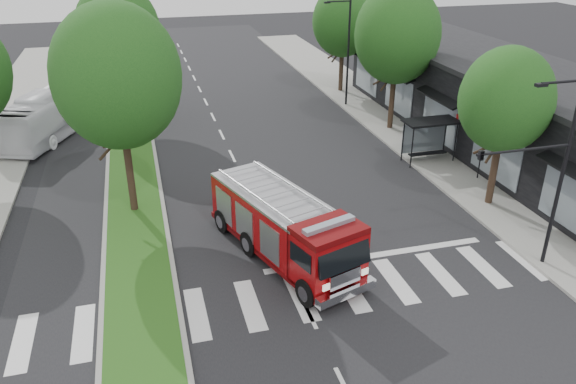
% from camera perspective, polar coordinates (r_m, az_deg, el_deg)
% --- Properties ---
extents(ground, '(140.00, 140.00, 0.00)m').
position_cam_1_polar(ground, '(24.46, -0.71, -6.56)').
color(ground, black).
rests_on(ground, ground).
extents(sidewalk_right, '(5.00, 80.00, 0.15)m').
position_cam_1_polar(sidewalk_right, '(37.18, 14.24, 4.46)').
color(sidewalk_right, gray).
rests_on(sidewalk_right, ground).
extents(median, '(3.00, 50.00, 0.15)m').
position_cam_1_polar(median, '(40.19, -15.73, 5.90)').
color(median, gray).
rests_on(median, ground).
extents(storefront_row, '(8.00, 30.00, 5.00)m').
position_cam_1_polar(storefront_row, '(38.78, 20.53, 8.29)').
color(storefront_row, black).
rests_on(storefront_row, ground).
extents(bus_shelter, '(3.20, 1.60, 2.61)m').
position_cam_1_polar(bus_shelter, '(34.39, 14.14, 6.24)').
color(bus_shelter, black).
rests_on(bus_shelter, ground).
extents(tree_right_near, '(4.40, 4.40, 8.05)m').
position_cam_1_polar(tree_right_near, '(28.63, 21.26, 8.68)').
color(tree_right_near, black).
rests_on(tree_right_near, ground).
extents(tree_right_mid, '(5.60, 5.60, 9.72)m').
position_cam_1_polar(tree_right_mid, '(38.45, 11.04, 15.43)').
color(tree_right_mid, black).
rests_on(tree_right_mid, ground).
extents(tree_right_far, '(5.00, 5.00, 8.73)m').
position_cam_1_polar(tree_right_far, '(47.62, 5.62, 16.88)').
color(tree_right_far, black).
rests_on(tree_right_far, ground).
extents(tree_median_near, '(5.80, 5.80, 10.16)m').
position_cam_1_polar(tree_median_near, '(26.78, -16.98, 11.13)').
color(tree_median_near, black).
rests_on(tree_median_near, ground).
extents(tree_median_far, '(5.60, 5.60, 9.72)m').
position_cam_1_polar(tree_median_far, '(40.57, -16.88, 15.35)').
color(tree_median_far, black).
rests_on(tree_median_far, ground).
extents(streetlight_right_near, '(4.08, 0.22, 8.00)m').
position_cam_1_polar(streetlight_right_near, '(23.70, 24.69, 2.53)').
color(streetlight_right_near, black).
rests_on(streetlight_right_near, ground).
extents(streetlight_right_far, '(2.11, 0.20, 8.00)m').
position_cam_1_polar(streetlight_right_far, '(43.78, 5.96, 14.28)').
color(streetlight_right_far, black).
rests_on(streetlight_right_far, ground).
extents(fire_engine, '(5.24, 9.14, 3.04)m').
position_cam_1_polar(fire_engine, '(23.77, -0.46, -3.49)').
color(fire_engine, '#5A0406').
rests_on(fire_engine, ground).
extents(city_bus, '(6.46, 11.15, 3.06)m').
position_cam_1_polar(city_bus, '(41.31, -22.67, 7.52)').
color(city_bus, white).
rests_on(city_bus, ground).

